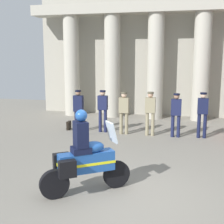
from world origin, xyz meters
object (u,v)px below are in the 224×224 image
Objects in this scene: officer_in_row_4 at (176,112)px; motorcycle_with_rider at (83,159)px; officer_in_row_3 at (150,110)px; officer_in_row_2 at (124,110)px; briefcase_on_ground at (69,125)px; officer_in_row_0 at (78,107)px; officer_in_row_5 at (203,111)px; officer_in_row_1 at (103,108)px.

officer_in_row_4 is 0.88× the size of motorcycle_with_rider.
officer_in_row_3 is 5.55m from motorcycle_with_rider.
motorcycle_with_rider reaches higher than officer_in_row_2.
officer_in_row_2 is 2.54m from briefcase_on_ground.
officer_in_row_0 is 0.99m from briefcase_on_ground.
officer_in_row_5 is at bearing -177.98° from officer_in_row_0.
officer_in_row_4 is at bearing -179.89° from officer_in_row_3.
officer_in_row_2 is 2.97m from officer_in_row_5.
officer_in_row_5 is 6.24m from motorcycle_with_rider.
officer_in_row_4 is 0.97× the size of officer_in_row_5.
motorcycle_with_rider is (0.15, -5.47, -0.19)m from officer_in_row_2.
motorcycle_with_rider is at bearing 64.14° from officer_in_row_5.
officer_in_row_1 reaches higher than officer_in_row_0.
officer_in_row_1 reaches higher than officer_in_row_3.
officer_in_row_2 is 5.48m from motorcycle_with_rider.
officer_in_row_5 is at bearing -172.87° from officer_in_row_4.
officer_in_row_2 is at bearing -179.06° from officer_in_row_0.
officer_in_row_1 is at bearing -3.03° from officer_in_row_3.
officer_in_row_4 is at bearing 178.02° from officer_in_row_1.
officer_in_row_0 reaches higher than officer_in_row_4.
officer_in_row_3 is at bearing -179.04° from officer_in_row_0.
briefcase_on_ground is (-2.39, 0.21, -0.81)m from officer_in_row_2.
officer_in_row_2 is at bearing 0.57° from officer_in_row_4.
motorcycle_with_rider reaches higher than officer_in_row_1.
officer_in_row_1 is 1.02× the size of officer_in_row_2.
motorcycle_with_rider is at bearing 92.60° from officer_in_row_2.
officer_in_row_5 is (2.97, 0.09, 0.03)m from officer_in_row_2.
officer_in_row_5 reaches higher than officer_in_row_3.
officer_in_row_1 is at bearing -2.79° from briefcase_on_ground.
officer_in_row_0 is 1.00m from officer_in_row_1.
officer_in_row_5 reaches higher than officer_in_row_1.
officer_in_row_0 is 1.88m from officer_in_row_2.
motorcycle_with_rider is at bearing -65.91° from briefcase_on_ground.
officer_in_row_4 is 5.77m from motorcycle_with_rider.
officer_in_row_4 reaches higher than briefcase_on_ground.
officer_in_row_3 is 0.99× the size of officer_in_row_5.
officer_in_row_0 is at bearing 8.72° from officer_in_row_1.
officer_in_row_4 is at bearing 7.13° from officer_in_row_5.
officer_in_row_5 is at bearing -179.70° from officer_in_row_1.
officer_in_row_5 reaches higher than officer_in_row_4.
briefcase_on_ground is (-3.43, 0.21, -0.83)m from officer_in_row_3.
officer_in_row_3 is at bearing -179.00° from officer_in_row_2.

